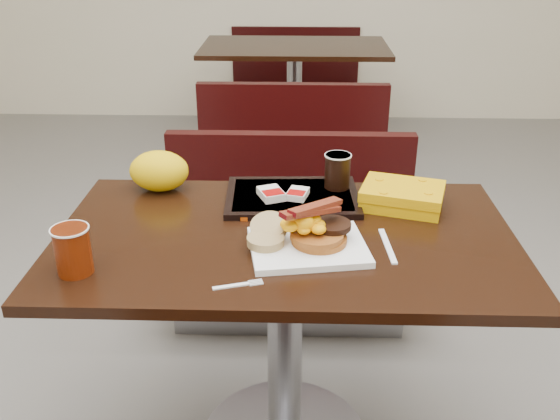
{
  "coord_description": "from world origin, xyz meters",
  "views": [
    {
      "loc": [
        0.03,
        -1.42,
        1.5
      ],
      "look_at": [
        -0.01,
        -0.0,
        0.82
      ],
      "focal_mm": 39.33,
      "sensor_mm": 36.0,
      "label": 1
    }
  ],
  "objects_px": {
    "coffee_cup_near": "(73,250)",
    "clamshell": "(402,196)",
    "pancake_stack": "(319,237)",
    "table_near": "(285,349)",
    "knife": "(388,246)",
    "bench_near_n": "(289,238)",
    "bench_far_n": "(295,79)",
    "fork": "(231,286)",
    "bench_far_s": "(293,138)",
    "table_far": "(294,102)",
    "platter": "(308,247)",
    "coffee_cup_far": "(337,171)",
    "hashbrown_sleeve_left": "(271,194)",
    "tray": "(292,197)",
    "hashbrown_sleeve_right": "(298,194)",
    "paper_bag": "(159,171)"
  },
  "relations": [
    {
      "from": "hashbrown_sleeve_right",
      "to": "coffee_cup_far",
      "type": "height_order",
      "value": "coffee_cup_far"
    },
    {
      "from": "fork",
      "to": "clamshell",
      "type": "relative_size",
      "value": 0.51
    },
    {
      "from": "coffee_cup_near",
      "to": "clamshell",
      "type": "relative_size",
      "value": 0.51
    },
    {
      "from": "platter",
      "to": "tray",
      "type": "relative_size",
      "value": 0.74
    },
    {
      "from": "bench_far_n",
      "to": "paper_bag",
      "type": "xyz_separation_m",
      "value": [
        -0.39,
        -3.02,
        0.45
      ]
    },
    {
      "from": "table_near",
      "to": "knife",
      "type": "height_order",
      "value": "knife"
    },
    {
      "from": "bench_far_n",
      "to": "tray",
      "type": "xyz_separation_m",
      "value": [
        0.02,
        -3.09,
        0.4
      ]
    },
    {
      "from": "pancake_stack",
      "to": "coffee_cup_near",
      "type": "relative_size",
      "value": 1.21
    },
    {
      "from": "coffee_cup_near",
      "to": "coffee_cup_far",
      "type": "bearing_deg",
      "value": 36.98
    },
    {
      "from": "platter",
      "to": "coffee_cup_near",
      "type": "xyz_separation_m",
      "value": [
        -0.54,
        -0.12,
        0.05
      ]
    },
    {
      "from": "tray",
      "to": "hashbrown_sleeve_right",
      "type": "xyz_separation_m",
      "value": [
        0.02,
        -0.02,
        0.02
      ]
    },
    {
      "from": "bench_far_s",
      "to": "knife",
      "type": "bearing_deg",
      "value": -82.46
    },
    {
      "from": "pancake_stack",
      "to": "clamshell",
      "type": "relative_size",
      "value": 0.62
    },
    {
      "from": "coffee_cup_near",
      "to": "table_near",
      "type": "bearing_deg",
      "value": 23.07
    },
    {
      "from": "coffee_cup_far",
      "to": "coffee_cup_near",
      "type": "bearing_deg",
      "value": -143.02
    },
    {
      "from": "platter",
      "to": "fork",
      "type": "distance_m",
      "value": 0.25
    },
    {
      "from": "bench_near_n",
      "to": "pancake_stack",
      "type": "height_order",
      "value": "pancake_stack"
    },
    {
      "from": "tray",
      "to": "hashbrown_sleeve_left",
      "type": "distance_m",
      "value": 0.07
    },
    {
      "from": "bench_near_n",
      "to": "bench_far_n",
      "type": "distance_m",
      "value": 2.6
    },
    {
      "from": "bench_far_s",
      "to": "table_near",
      "type": "bearing_deg",
      "value": -90.0
    },
    {
      "from": "bench_far_n",
      "to": "knife",
      "type": "xyz_separation_m",
      "value": [
        0.26,
        -3.36,
        0.39
      ]
    },
    {
      "from": "bench_far_s",
      "to": "platter",
      "type": "height_order",
      "value": "platter"
    },
    {
      "from": "bench_far_s",
      "to": "hashbrown_sleeve_right",
      "type": "relative_size",
      "value": 13.53
    },
    {
      "from": "hashbrown_sleeve_left",
      "to": "hashbrown_sleeve_right",
      "type": "distance_m",
      "value": 0.08
    },
    {
      "from": "pancake_stack",
      "to": "fork",
      "type": "relative_size",
      "value": 1.21
    },
    {
      "from": "fork",
      "to": "bench_far_n",
      "type": "bearing_deg",
      "value": 71.14
    },
    {
      "from": "table_far",
      "to": "clamshell",
      "type": "distance_m",
      "value": 2.47
    },
    {
      "from": "table_near",
      "to": "coffee_cup_near",
      "type": "bearing_deg",
      "value": -156.93
    },
    {
      "from": "table_far",
      "to": "fork",
      "type": "relative_size",
      "value": 10.42
    },
    {
      "from": "coffee_cup_near",
      "to": "tray",
      "type": "height_order",
      "value": "coffee_cup_near"
    },
    {
      "from": "tray",
      "to": "hashbrown_sleeve_right",
      "type": "distance_m",
      "value": 0.03
    },
    {
      "from": "bench_far_n",
      "to": "coffee_cup_near",
      "type": "relative_size",
      "value": 8.67
    },
    {
      "from": "fork",
      "to": "hashbrown_sleeve_right",
      "type": "xyz_separation_m",
      "value": [
        0.15,
        0.45,
        0.03
      ]
    },
    {
      "from": "pancake_stack",
      "to": "coffee_cup_far",
      "type": "height_order",
      "value": "coffee_cup_far"
    },
    {
      "from": "clamshell",
      "to": "coffee_cup_near",
      "type": "bearing_deg",
      "value": -138.2
    },
    {
      "from": "platter",
      "to": "coffee_cup_near",
      "type": "distance_m",
      "value": 0.56
    },
    {
      "from": "table_near",
      "to": "knife",
      "type": "xyz_separation_m",
      "value": [
        0.26,
        -0.06,
        0.38
      ]
    },
    {
      "from": "table_far",
      "to": "knife",
      "type": "xyz_separation_m",
      "value": [
        0.26,
        -2.66,
        0.38
      ]
    },
    {
      "from": "coffee_cup_far",
      "to": "clamshell",
      "type": "distance_m",
      "value": 0.21
    },
    {
      "from": "coffee_cup_near",
      "to": "fork",
      "type": "relative_size",
      "value": 1.0
    },
    {
      "from": "table_near",
      "to": "table_far",
      "type": "xyz_separation_m",
      "value": [
        0.0,
        2.6,
        0.0
      ]
    },
    {
      "from": "bench_near_n",
      "to": "fork",
      "type": "height_order",
      "value": "fork"
    },
    {
      "from": "table_near",
      "to": "coffee_cup_far",
      "type": "distance_m",
      "value": 0.54
    },
    {
      "from": "bench_far_n",
      "to": "pancake_stack",
      "type": "height_order",
      "value": "pancake_stack"
    },
    {
      "from": "hashbrown_sleeve_right",
      "to": "clamshell",
      "type": "relative_size",
      "value": 0.33
    },
    {
      "from": "pancake_stack",
      "to": "fork",
      "type": "xyz_separation_m",
      "value": [
        -0.2,
        -0.19,
        -0.03
      ]
    },
    {
      "from": "coffee_cup_near",
      "to": "knife",
      "type": "xyz_separation_m",
      "value": [
        0.74,
        0.15,
        -0.06
      ]
    },
    {
      "from": "coffee_cup_near",
      "to": "pancake_stack",
      "type": "bearing_deg",
      "value": 13.26
    },
    {
      "from": "bench_near_n",
      "to": "hashbrown_sleeve_left",
      "type": "distance_m",
      "value": 0.66
    },
    {
      "from": "table_near",
      "to": "pancake_stack",
      "type": "xyz_separation_m",
      "value": [
        0.09,
        -0.07,
        0.41
      ]
    }
  ]
}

